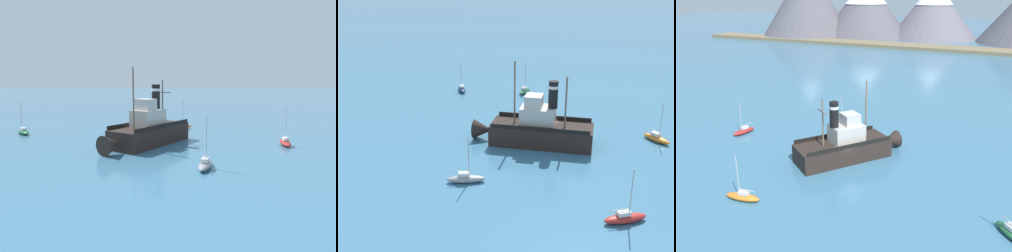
% 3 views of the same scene
% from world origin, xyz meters
% --- Properties ---
extents(ground_plane, '(600.00, 600.00, 0.00)m').
position_xyz_m(ground_plane, '(0.00, 0.00, 0.00)').
color(ground_plane, teal).
extents(old_tugboat, '(11.26, 13.59, 9.90)m').
position_xyz_m(old_tugboat, '(-0.60, 1.60, 1.83)').
color(old_tugboat, '#2D231E').
rests_on(old_tugboat, ground).
extents(sailboat_green, '(3.38, 3.54, 4.90)m').
position_xyz_m(sailboat_green, '(19.10, -6.50, 0.43)').
color(sailboat_green, '#286B3D').
rests_on(sailboat_green, ground).
extents(sailboat_red, '(1.75, 3.93, 4.90)m').
position_xyz_m(sailboat_red, '(-18.38, 2.56, 0.43)').
color(sailboat_red, '#B22823').
rests_on(sailboat_red, ground).
extents(sailboat_grey, '(2.31, 3.95, 4.90)m').
position_xyz_m(sailboat_grey, '(-6.49, 12.46, 0.43)').
color(sailboat_grey, gray).
rests_on(sailboat_grey, ground).
extents(sailboat_navy, '(3.94, 1.85, 4.90)m').
position_xyz_m(sailboat_navy, '(24.36, 2.81, 0.43)').
color(sailboat_navy, navy).
rests_on(sailboat_navy, ground).
extents(sailboat_orange, '(3.92, 1.63, 4.90)m').
position_xyz_m(sailboat_orange, '(-5.94, -12.06, 0.43)').
color(sailboat_orange, orange).
rests_on(sailboat_orange, ground).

